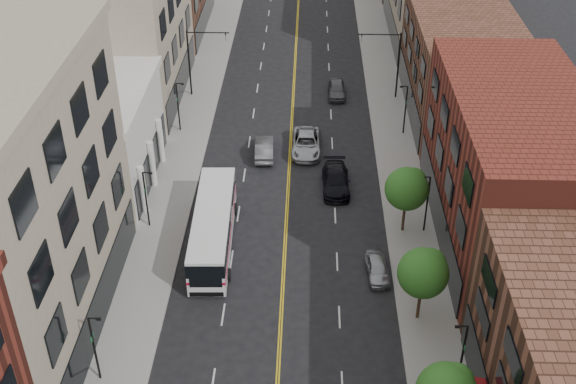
# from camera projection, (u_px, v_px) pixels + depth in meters

# --- Properties ---
(sidewalk_left) EXTENTS (4.00, 110.00, 0.15)m
(sidewalk_left) POSITION_uv_depth(u_px,v_px,m) (183.00, 156.00, 67.22)
(sidewalk_left) COLOR gray
(sidewalk_left) RESTS_ON ground
(sidewalk_right) EXTENTS (4.00, 110.00, 0.15)m
(sidewalk_right) POSITION_uv_depth(u_px,v_px,m) (398.00, 160.00, 66.71)
(sidewalk_right) COLOR gray
(sidewalk_right) RESTS_ON ground
(bldg_l_tanoffice) EXTENTS (10.00, 22.00, 18.00)m
(bldg_l_tanoffice) POSITION_uv_depth(u_px,v_px,m) (3.00, 213.00, 44.14)
(bldg_l_tanoffice) COLOR gray
(bldg_l_tanoffice) RESTS_ON ground
(bldg_l_white) EXTENTS (10.00, 14.00, 8.00)m
(bldg_l_white) POSITION_uv_depth(u_px,v_px,m) (91.00, 139.00, 61.89)
(bldg_l_white) COLOR silver
(bldg_l_white) RESTS_ON ground
(bldg_l_far_a) EXTENTS (10.00, 20.00, 18.00)m
(bldg_l_far_a) POSITION_uv_depth(u_px,v_px,m) (127.00, 14.00, 73.28)
(bldg_l_far_a) COLOR gray
(bldg_l_far_a) RESTS_ON ground
(bldg_r_mid) EXTENTS (10.00, 22.00, 12.00)m
(bldg_r_mid) POSITION_uv_depth(u_px,v_px,m) (512.00, 169.00, 54.10)
(bldg_r_mid) COLOR maroon
(bldg_r_mid) RESTS_ON ground
(bldg_r_far_a) EXTENTS (10.00, 20.00, 10.00)m
(bldg_r_far_a) POSITION_uv_depth(u_px,v_px,m) (462.00, 67.00, 72.13)
(bldg_r_far_a) COLOR #553222
(bldg_r_far_a) RESTS_ON ground
(tree_r_2) EXTENTS (3.40, 3.40, 5.59)m
(tree_r_2) POSITION_uv_depth(u_px,v_px,m) (424.00, 271.00, 47.06)
(tree_r_2) COLOR black
(tree_r_2) RESTS_ON sidewalk_right
(tree_r_3) EXTENTS (3.40, 3.40, 5.59)m
(tree_r_3) POSITION_uv_depth(u_px,v_px,m) (408.00, 188.00, 55.38)
(tree_r_3) COLOR black
(tree_r_3) RESTS_ON sidewalk_right
(lamp_l_1) EXTENTS (0.81, 0.55, 5.05)m
(lamp_l_1) POSITION_uv_depth(u_px,v_px,m) (95.00, 345.00, 43.16)
(lamp_l_1) COLOR black
(lamp_l_1) RESTS_ON sidewalk_left
(lamp_l_2) EXTENTS (0.81, 0.55, 5.05)m
(lamp_l_2) POSITION_uv_depth(u_px,v_px,m) (146.00, 196.00, 56.48)
(lamp_l_2) COLOR black
(lamp_l_2) RESTS_ON sidewalk_left
(lamp_l_3) EXTENTS (0.81, 0.55, 5.05)m
(lamp_l_3) POSITION_uv_depth(u_px,v_px,m) (178.00, 104.00, 69.80)
(lamp_l_3) COLOR black
(lamp_l_3) RESTS_ON sidewalk_left
(lamp_r_1) EXTENTS (0.81, 0.55, 5.05)m
(lamp_r_1) POSITION_uv_depth(u_px,v_px,m) (462.00, 353.00, 42.61)
(lamp_r_1) COLOR black
(lamp_r_1) RESTS_ON sidewalk_right
(lamp_r_2) EXTENTS (0.81, 0.55, 5.05)m
(lamp_r_2) POSITION_uv_depth(u_px,v_px,m) (427.00, 201.00, 55.93)
(lamp_r_2) COLOR black
(lamp_r_2) RESTS_ON sidewalk_right
(lamp_r_3) EXTENTS (0.81, 0.55, 5.05)m
(lamp_r_3) POSITION_uv_depth(u_px,v_px,m) (405.00, 107.00, 69.25)
(lamp_r_3) COLOR black
(lamp_r_3) RESTS_ON sidewalk_right
(signal_mast_left) EXTENTS (4.49, 0.18, 7.20)m
(signal_mast_left) POSITION_uv_depth(u_px,v_px,m) (196.00, 55.00, 75.52)
(signal_mast_left) COLOR black
(signal_mast_left) RESTS_ON sidewalk_left
(signal_mast_right) EXTENTS (4.49, 0.18, 7.20)m
(signal_mast_right) POSITION_uv_depth(u_px,v_px,m) (392.00, 58.00, 75.00)
(signal_mast_right) COLOR black
(signal_mast_right) RESTS_ON sidewalk_right
(city_bus) EXTENTS (3.34, 12.64, 3.23)m
(city_bus) POSITION_uv_depth(u_px,v_px,m) (213.00, 226.00, 55.07)
(city_bus) COLOR silver
(city_bus) RESTS_ON ground
(car_parked_far) EXTENTS (1.82, 3.94, 1.31)m
(car_parked_far) POSITION_uv_depth(u_px,v_px,m) (377.00, 268.00, 52.73)
(car_parked_far) COLOR #9C9EA4
(car_parked_far) RESTS_ON ground
(car_lane_behind) EXTENTS (1.93, 4.91, 1.59)m
(car_lane_behind) POSITION_uv_depth(u_px,v_px,m) (264.00, 149.00, 66.97)
(car_lane_behind) COLOR #49494E
(car_lane_behind) RESTS_ON ground
(car_lane_a) EXTENTS (2.43, 5.72, 1.64)m
(car_lane_a) POSITION_uv_depth(u_px,v_px,m) (336.00, 180.00, 62.38)
(car_lane_a) COLOR black
(car_lane_a) RESTS_ON ground
(car_lane_b) EXTENTS (2.75, 5.95, 1.65)m
(car_lane_b) POSITION_uv_depth(u_px,v_px,m) (306.00, 143.00, 67.73)
(car_lane_b) COLOR #A7A9AF
(car_lane_b) RESTS_ON ground
(car_lane_c) EXTENTS (1.88, 4.57, 1.55)m
(car_lane_c) POSITION_uv_depth(u_px,v_px,m) (337.00, 89.00, 77.59)
(car_lane_c) COLOR #4E4E53
(car_lane_c) RESTS_ON ground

